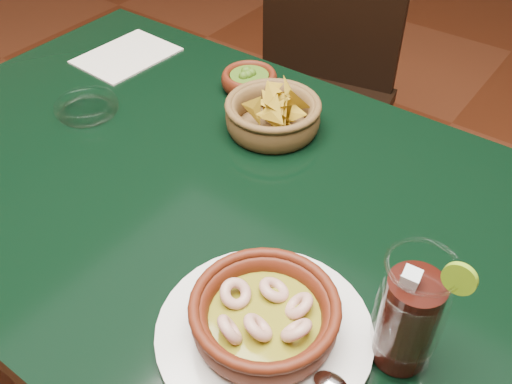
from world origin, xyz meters
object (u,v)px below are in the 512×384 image
Objects in this scene: dining_table at (199,222)px; chip_basket at (273,115)px; dining_chair at (312,87)px; shrimp_plate at (265,321)px; cola_drink at (409,315)px.

chip_basket is at bearing 83.76° from dining_table.
shrimp_plate is (0.47, -0.89, 0.27)m from dining_chair.
shrimp_plate is 0.17m from cola_drink.
chip_basket is 1.09× the size of cola_drink.
dining_chair is 2.75× the size of shrimp_plate.
dining_table is 0.75m from dining_chair.
dining_chair reaches higher than shrimp_plate.
dining_table is at bearing -96.24° from chip_basket.
dining_chair is at bearing 105.54° from dining_table.
shrimp_plate reaches higher than dining_table.
dining_chair is at bearing 117.80° from shrimp_plate.
dining_table is at bearing 165.73° from cola_drink.
dining_table is 5.80× the size of chip_basket.
chip_basket is (-0.25, 0.38, -0.00)m from shrimp_plate.
dining_table is 0.24m from chip_basket.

